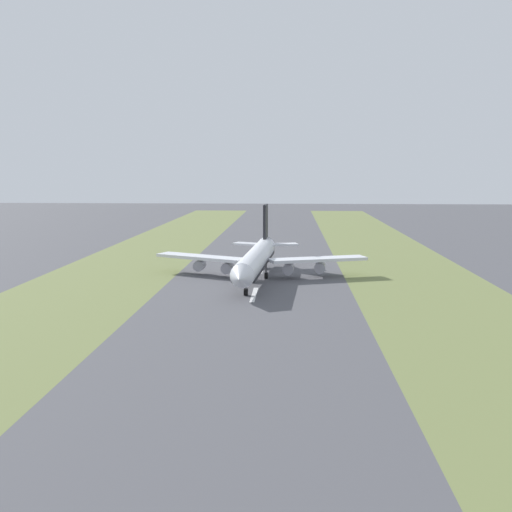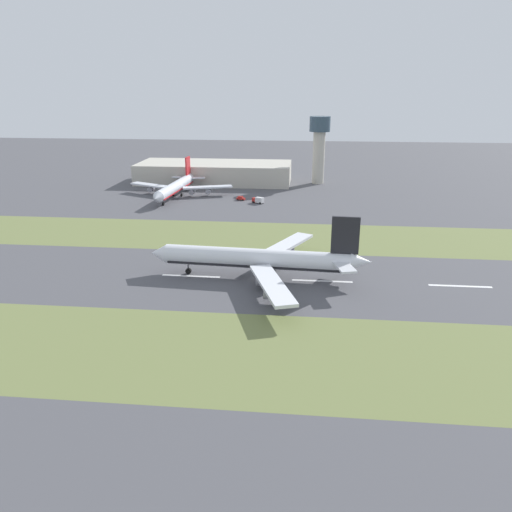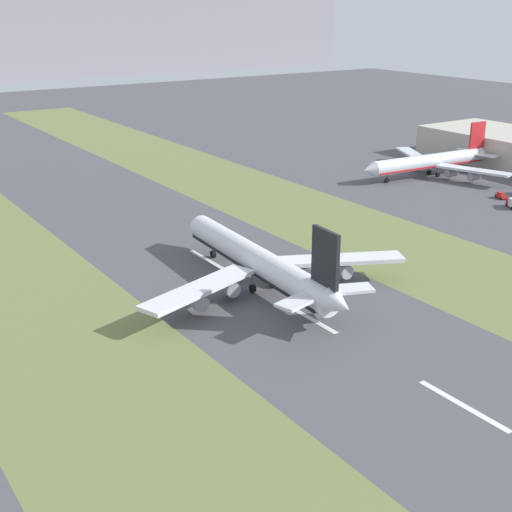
# 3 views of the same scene
# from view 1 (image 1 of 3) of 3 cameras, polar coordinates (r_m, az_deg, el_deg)

# --- Properties ---
(ground_plane) EXTENTS (800.00, 800.00, 0.00)m
(ground_plane) POSITION_cam_1_polar(r_m,az_deg,el_deg) (170.95, 0.21, -2.33)
(ground_plane) COLOR #4C4C51
(grass_median_west) EXTENTS (40.00, 600.00, 0.01)m
(grass_median_west) POSITION_cam_1_polar(r_m,az_deg,el_deg) (174.49, 15.15, -2.40)
(grass_median_west) COLOR olive
(grass_median_west) RESTS_ON ground
(grass_median_east) EXTENTS (40.00, 600.00, 0.01)m
(grass_median_east) POSITION_cam_1_polar(r_m,az_deg,el_deg) (179.04, -14.33, -2.11)
(grass_median_east) COLOR olive
(grass_median_east) RESTS_ON ground
(centreline_dash_near) EXTENTS (1.20, 18.00, 0.01)m
(centreline_dash_near) POSITION_cam_1_polar(r_m,az_deg,el_deg) (230.27, 1.01, 0.38)
(centreline_dash_near) COLOR silver
(centreline_dash_near) RESTS_ON ground
(centreline_dash_mid) EXTENTS (1.20, 18.00, 0.01)m
(centreline_dash_mid) POSITION_cam_1_polar(r_m,az_deg,el_deg) (190.75, 0.54, -1.23)
(centreline_dash_mid) COLOR silver
(centreline_dash_mid) RESTS_ON ground
(centreline_dash_far) EXTENTS (1.20, 18.00, 0.01)m
(centreline_dash_far) POSITION_cam_1_polar(r_m,az_deg,el_deg) (151.48, -0.19, -3.69)
(centreline_dash_far) COLOR silver
(centreline_dash_far) RESTS_ON ground
(airplane_main_jet) EXTENTS (64.01, 67.21, 20.20)m
(airplane_main_jet) POSITION_cam_1_polar(r_m,az_deg,el_deg) (171.99, 0.08, -0.23)
(airplane_main_jet) COLOR silver
(airplane_main_jet) RESTS_ON ground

